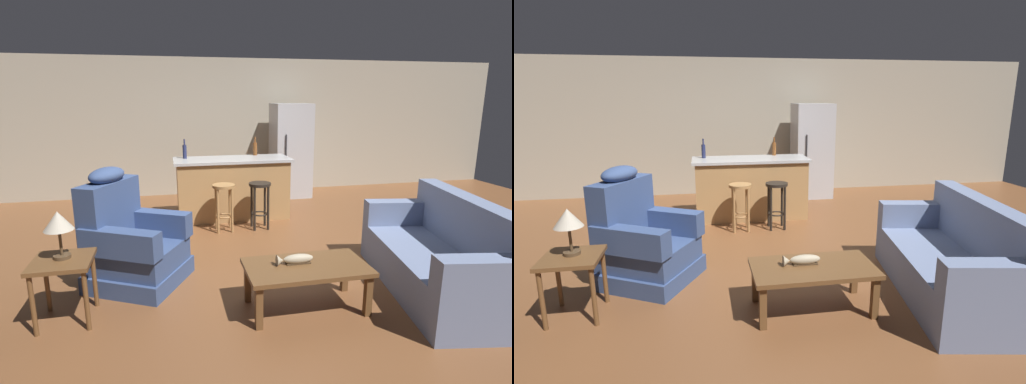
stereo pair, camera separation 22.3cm
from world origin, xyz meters
The scene contains 14 objects.
ground_plane centered at (0.00, 0.00, 0.00)m, with size 12.00×12.00×0.00m.
back_wall centered at (0.00, 3.12, 1.30)m, with size 12.00×0.05×2.60m.
coffee_table centered at (0.19, -1.59, 0.36)m, with size 1.10×0.60×0.42m.
fish_figurine centered at (0.09, -1.54, 0.46)m, with size 0.34×0.10×0.10m.
couch centered at (1.59, -1.54, 0.34)m, with size 1.16×2.02×0.94m.
recliner_near_lamp centered at (-1.39, -0.68, 0.42)m, with size 1.14×1.14×1.20m.
end_table centered at (-1.88, -1.33, 0.46)m, with size 0.48×0.48×0.56m.
table_lamp centered at (-1.89, -1.30, 0.87)m, with size 0.24×0.24×0.41m.
kitchen_island centered at (0.00, 1.35, 0.48)m, with size 1.80×0.70×0.95m.
bar_stool_left centered at (-0.23, 0.72, 0.47)m, with size 0.32×0.32×0.68m.
bar_stool_right centered at (0.30, 0.72, 0.47)m, with size 0.32×0.32×0.68m.
refrigerator centered at (1.32, 2.55, 0.88)m, with size 0.70×0.69×1.76m.
bottle_tall_green centered at (-0.72, 1.50, 1.06)m, with size 0.06×0.06×0.30m.
bottle_short_amber centered at (0.42, 1.61, 1.06)m, with size 0.07×0.07×0.30m.
Camera 2 is at (-0.75, -4.76, 1.89)m, focal length 28.00 mm.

